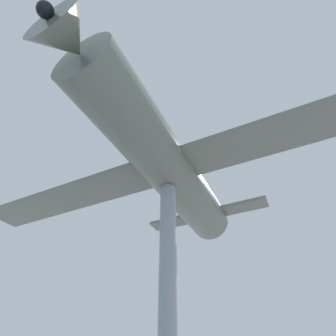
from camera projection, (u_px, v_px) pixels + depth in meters
support_pylon_central at (168, 291)px, 8.37m from camera, size 0.62×0.62×7.96m
suspended_airplane at (166, 165)px, 11.37m from camera, size 21.39×13.31×3.41m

